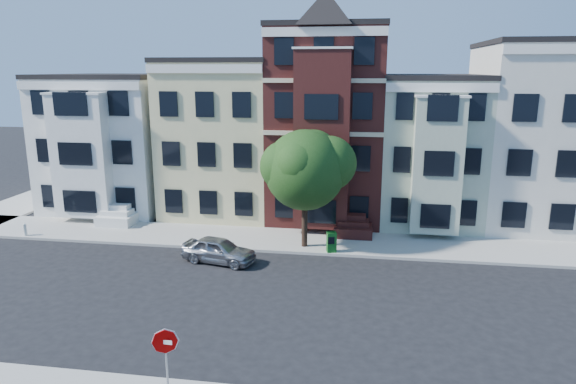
% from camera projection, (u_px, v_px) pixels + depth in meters
% --- Properties ---
extents(ground, '(120.00, 120.00, 0.00)m').
position_uv_depth(ground, '(299.00, 305.00, 21.46)').
color(ground, black).
extents(far_sidewalk, '(60.00, 4.00, 0.15)m').
position_uv_depth(far_sidewalk, '(318.00, 242.00, 29.13)').
color(far_sidewalk, '#9E9B93').
rests_on(far_sidewalk, ground).
extents(house_white, '(8.00, 9.00, 9.00)m').
position_uv_depth(house_white, '(118.00, 143.00, 36.57)').
color(house_white, white).
rests_on(house_white, ground).
extents(house_yellow, '(7.00, 9.00, 10.00)m').
position_uv_depth(house_yellow, '(227.00, 138.00, 35.27)').
color(house_yellow, beige).
rests_on(house_yellow, ground).
extents(house_brown, '(7.00, 9.00, 12.00)m').
position_uv_depth(house_brown, '(328.00, 125.00, 33.99)').
color(house_brown, '#371311').
rests_on(house_brown, ground).
extents(house_green, '(6.00, 9.00, 9.00)m').
position_uv_depth(house_green, '(428.00, 150.00, 33.37)').
color(house_green, '#A7B49B').
rests_on(house_green, ground).
extents(house_cream, '(8.00, 9.00, 11.00)m').
position_uv_depth(house_cream, '(544.00, 137.00, 32.10)').
color(house_cream, silver).
rests_on(house_cream, ground).
extents(street_tree, '(8.98, 8.98, 7.93)m').
position_uv_depth(street_tree, '(305.00, 175.00, 27.31)').
color(street_tree, '#2B531E').
rests_on(street_tree, far_sidewalk).
extents(parked_car, '(4.07, 2.32, 1.31)m').
position_uv_depth(parked_car, '(219.00, 250.00, 26.13)').
color(parked_car, '#94959C').
rests_on(parked_car, ground).
extents(newspaper_box, '(0.58, 0.55, 1.09)m').
position_uv_depth(newspaper_box, '(331.00, 242.00, 27.22)').
color(newspaper_box, '#155D1C').
rests_on(newspaper_box, far_sidewalk).
extents(fire_hydrant, '(0.22, 0.22, 0.58)m').
position_uv_depth(fire_hydrant, '(25.00, 231.00, 29.94)').
color(fire_hydrant, silver).
rests_on(fire_hydrant, far_sidewalk).
extents(stop_sign, '(0.77, 0.14, 2.80)m').
position_uv_depth(stop_sign, '(167.00, 364.00, 14.46)').
color(stop_sign, '#AC0000').
rests_on(stop_sign, near_sidewalk).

